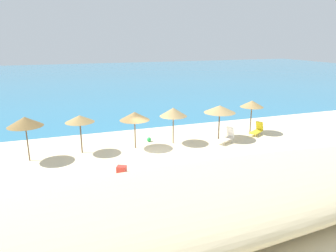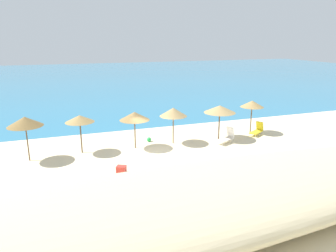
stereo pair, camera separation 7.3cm
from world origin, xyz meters
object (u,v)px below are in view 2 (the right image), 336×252
Objects in this scene: beach_umbrella_0 at (25,122)px; beach_umbrella_5 at (252,104)px; lounge_chair_0 at (257,130)px; beach_ball at (149,139)px; beach_umbrella_3 at (173,112)px; beach_umbrella_2 at (135,116)px; beach_umbrella_1 at (80,119)px; beach_umbrella_4 at (220,109)px; lounge_chair_1 at (227,137)px; cooler_box at (121,169)px.

beach_umbrella_0 reaches higher than beach_umbrella_5.
lounge_chair_0 is 9.02m from beach_ball.
lounge_chair_0 is at bearing -2.17° from beach_umbrella_3.
beach_umbrella_5 reaches higher than beach_umbrella_2.
beach_umbrella_0 reaches higher than beach_umbrella_2.
beach_umbrella_1 is at bearing 58.26° from lounge_chair_0.
beach_umbrella_1 is at bearing 175.81° from beach_umbrella_2.
beach_umbrella_1 is at bearing 177.84° from beach_umbrella_4.
beach_ball is at bearing 149.77° from beach_umbrella_3.
lounge_chair_0 is at bearing -0.83° from beach_umbrella_2.
beach_umbrella_4 is at bearing -16.78° from lounge_chair_1.
beach_umbrella_4 is at bearing -0.11° from beach_umbrella_0.
beach_umbrella_1 is at bearing 178.75° from beach_umbrella_3.
beach_umbrella_1 is 0.98× the size of beach_umbrella_3.
beach_umbrella_2 is 1.65× the size of lounge_chair_1.
cooler_box is at bearing 84.14° from lounge_chair_1.
beach_umbrella_0 is at bearing -178.09° from beach_umbrella_5.
lounge_chair_1 is at bearing -9.64° from beach_umbrella_2.
beach_umbrella_3 is (2.98, 0.13, 0.03)m from beach_umbrella_2.
beach_umbrella_5 is 12.86m from cooler_box.
beach_umbrella_0 reaches higher than cooler_box.
beach_umbrella_5 is 8.17× the size of beach_ball.
beach_umbrella_4 is 8.02× the size of beach_ball.
lounge_chair_0 is (14.02, -0.42, -2.03)m from beach_umbrella_1.
beach_ball is (5.08, 0.81, -2.27)m from beach_umbrella_1.
beach_umbrella_0 is at bearing -172.07° from beach_ball.
beach_umbrella_3 is (6.72, -0.15, -0.01)m from beach_umbrella_1.
lounge_chair_1 is 9.11m from cooler_box.
beach_umbrella_2 is 10.04m from beach_umbrella_5.
beach_umbrella_0 reaches higher than beach_umbrella_3.
beach_ball is at bearing 57.97° from cooler_box.
lounge_chair_0 is at bearing 17.51° from cooler_box.
beach_umbrella_5 is 9.02m from beach_ball.
beach_umbrella_3 is 1.01× the size of beach_umbrella_4.
beach_umbrella_5 reaches higher than cooler_box.
beach_umbrella_3 is at bearing 176.23° from beach_umbrella_4.
beach_umbrella_3 is at bearing 40.49° from cooler_box.
beach_umbrella_1 is 1.65× the size of lounge_chair_1.
lounge_chair_0 is at bearing -0.18° from beach_umbrella_0.
beach_umbrella_4 is 5.96m from beach_ball.
beach_ball is (-8.69, 0.60, -2.32)m from beach_umbrella_5.
beach_umbrella_4 is 1.76× the size of lounge_chair_0.
beach_umbrella_1 is (3.36, 0.37, -0.19)m from beach_umbrella_0.
beach_ball is (-5.38, 1.20, -2.25)m from beach_umbrella_4.
beach_umbrella_2 is 7.94× the size of beach_ball.
lounge_chair_0 is 0.95× the size of lounge_chair_1.
lounge_chair_0 is 12.68m from cooler_box.
cooler_box is (-8.67, -2.80, -0.25)m from lounge_chair_1.
beach_umbrella_0 reaches higher than lounge_chair_1.
beach_umbrella_3 is at bearing -1.25° from beach_umbrella_1.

